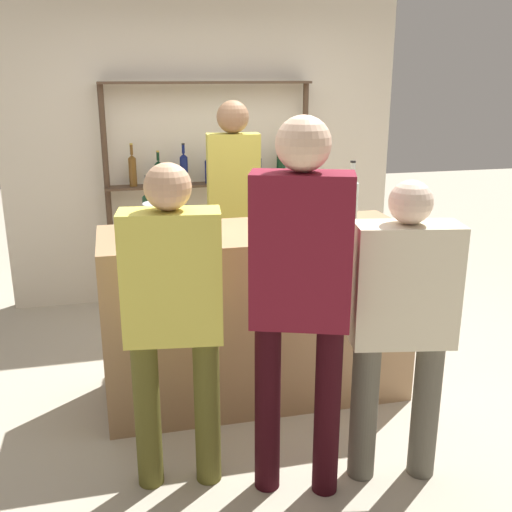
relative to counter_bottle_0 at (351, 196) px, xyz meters
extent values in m
plane|color=#B2A893|center=(-0.67, -0.16, -1.23)|extent=(16.00, 16.00, 0.00)
cube|color=#997551|center=(-0.67, -0.16, -0.69)|extent=(1.87, 0.68, 1.09)
cube|color=beige|center=(-0.67, 1.79, 0.17)|extent=(3.47, 0.12, 2.80)
cylinder|color=#4C3828|center=(-1.54, 1.61, -0.27)|extent=(0.05, 0.05, 1.93)
cylinder|color=#4C3828|center=(0.20, 1.61, -0.27)|extent=(0.05, 0.05, 1.93)
cube|color=#4C3828|center=(-0.67, 1.61, 0.69)|extent=(1.79, 0.18, 0.02)
cube|color=#4C3828|center=(-0.67, 1.61, -0.17)|extent=(1.79, 0.18, 0.02)
cylinder|color=brown|center=(-1.32, 1.61, -0.04)|extent=(0.07, 0.07, 0.24)
cone|color=brown|center=(-1.32, 1.61, 0.09)|extent=(0.07, 0.07, 0.03)
cylinder|color=brown|center=(-1.32, 1.61, 0.15)|extent=(0.02, 0.02, 0.08)
cylinder|color=gold|center=(-1.32, 1.61, 0.19)|extent=(0.03, 0.03, 0.01)
cylinder|color=black|center=(-1.11, 1.61, -0.07)|extent=(0.07, 0.07, 0.18)
cone|color=black|center=(-1.11, 1.61, 0.03)|extent=(0.07, 0.07, 0.03)
cylinder|color=black|center=(-1.11, 1.61, 0.08)|extent=(0.02, 0.02, 0.07)
cylinder|color=gold|center=(-1.11, 1.61, 0.13)|extent=(0.03, 0.03, 0.01)
cylinder|color=#0F1956|center=(-0.89, 1.61, -0.05)|extent=(0.07, 0.07, 0.23)
cone|color=#0F1956|center=(-0.89, 1.61, 0.09)|extent=(0.07, 0.07, 0.03)
cylinder|color=#0F1956|center=(-0.89, 1.61, 0.14)|extent=(0.03, 0.03, 0.08)
cylinder|color=black|center=(-0.89, 1.61, 0.18)|extent=(0.03, 0.03, 0.01)
cylinder|color=#0F1956|center=(-0.67, 1.61, -0.07)|extent=(0.07, 0.07, 0.19)
cone|color=#0F1956|center=(-0.67, 1.61, 0.05)|extent=(0.07, 0.07, 0.03)
cylinder|color=#0F1956|center=(-0.67, 1.61, 0.11)|extent=(0.03, 0.03, 0.09)
cylinder|color=gold|center=(-0.67, 1.61, 0.16)|extent=(0.03, 0.03, 0.01)
cylinder|color=brown|center=(-0.45, 1.61, -0.06)|extent=(0.07, 0.07, 0.21)
cone|color=brown|center=(-0.45, 1.61, 0.07)|extent=(0.07, 0.07, 0.03)
cylinder|color=brown|center=(-0.45, 1.61, 0.12)|extent=(0.03, 0.03, 0.08)
cylinder|color=#232328|center=(-0.45, 1.61, 0.16)|extent=(0.03, 0.03, 0.01)
cylinder|color=#0F1956|center=(-0.24, 1.61, -0.06)|extent=(0.07, 0.07, 0.20)
cone|color=#0F1956|center=(-0.24, 1.61, 0.05)|extent=(0.07, 0.07, 0.03)
cylinder|color=#0F1956|center=(-0.24, 1.61, 0.12)|extent=(0.03, 0.03, 0.10)
cylinder|color=gold|center=(-0.24, 1.61, 0.17)|extent=(0.03, 0.03, 0.01)
cylinder|color=black|center=(-0.02, 1.61, -0.05)|extent=(0.08, 0.08, 0.23)
cone|color=black|center=(-0.02, 1.61, 0.08)|extent=(0.08, 0.08, 0.04)
cylinder|color=black|center=(-0.02, 1.61, 0.14)|extent=(0.03, 0.03, 0.08)
cylinder|color=black|center=(-0.02, 1.61, 0.18)|extent=(0.03, 0.03, 0.01)
cylinder|color=silver|center=(0.00, 0.00, -0.03)|extent=(0.09, 0.09, 0.23)
cone|color=silver|center=(0.00, 0.00, 0.10)|extent=(0.09, 0.09, 0.04)
cylinder|color=silver|center=(0.00, 0.00, 0.17)|extent=(0.03, 0.03, 0.09)
cylinder|color=black|center=(0.00, 0.00, 0.22)|extent=(0.03, 0.03, 0.01)
cylinder|color=black|center=(-1.30, -0.09, -0.04)|extent=(0.07, 0.07, 0.22)
cone|color=black|center=(-1.30, -0.09, 0.09)|extent=(0.07, 0.07, 0.03)
cylinder|color=black|center=(-1.30, -0.09, 0.15)|extent=(0.03, 0.03, 0.08)
cylinder|color=black|center=(-1.30, -0.09, 0.19)|extent=(0.03, 0.03, 0.01)
cylinder|color=black|center=(-0.15, -0.33, -0.04)|extent=(0.09, 0.09, 0.21)
cone|color=black|center=(-0.15, -0.33, 0.08)|extent=(0.09, 0.09, 0.04)
cylinder|color=black|center=(-0.15, -0.33, 0.15)|extent=(0.03, 0.03, 0.09)
cylinder|color=maroon|center=(-0.15, -0.33, 0.20)|extent=(0.03, 0.03, 0.01)
cylinder|color=#B2B2B7|center=(-1.23, -0.23, -0.04)|extent=(0.20, 0.20, 0.20)
cylinder|color=#B2B2B7|center=(-1.23, -0.23, 0.06)|extent=(0.22, 0.22, 0.01)
cylinder|color=silver|center=(-0.98, -0.23, -0.07)|extent=(0.14, 0.14, 0.14)
sphere|color=tan|center=(-0.96, -0.23, -0.11)|extent=(0.02, 0.02, 0.02)
sphere|color=tan|center=(-1.01, -0.23, -0.13)|extent=(0.02, 0.02, 0.02)
sphere|color=tan|center=(-0.99, -0.27, -0.12)|extent=(0.02, 0.02, 0.02)
sphere|color=tan|center=(-1.03, -0.18, -0.07)|extent=(0.02, 0.02, 0.02)
cylinder|color=black|center=(-0.56, -1.17, -0.79)|extent=(0.13, 0.13, 0.89)
cylinder|color=black|center=(-0.83, -1.08, -0.79)|extent=(0.13, 0.13, 0.89)
cube|color=maroon|center=(-0.70, -1.12, 0.00)|extent=(0.49, 0.34, 0.70)
sphere|color=#DBB293|center=(-0.70, -1.12, 0.48)|extent=(0.24, 0.24, 0.24)
cylinder|color=brown|center=(-1.11, -0.95, -0.84)|extent=(0.13, 0.13, 0.79)
cylinder|color=brown|center=(-1.40, -0.92, -0.84)|extent=(0.13, 0.13, 0.79)
cube|color=#D1C64C|center=(-1.26, -0.94, -0.14)|extent=(0.48, 0.26, 0.62)
sphere|color=tan|center=(-1.26, -0.94, 0.28)|extent=(0.21, 0.21, 0.21)
cylinder|color=#575347|center=(-0.03, -1.16, -0.86)|extent=(0.14, 0.14, 0.75)
cylinder|color=#575347|center=(-0.34, -1.10, -0.86)|extent=(0.14, 0.14, 0.75)
cube|color=beige|center=(-0.18, -1.13, -0.19)|extent=(0.52, 0.30, 0.59)
sphere|color=beige|center=(-0.18, -1.13, 0.20)|extent=(0.20, 0.20, 0.20)
cylinder|color=brown|center=(-0.74, 0.83, -0.80)|extent=(0.11, 0.11, 0.88)
cylinder|color=brown|center=(-0.49, 0.81, -0.80)|extent=(0.11, 0.11, 0.88)
cube|color=#D1C64C|center=(-0.61, 0.82, -0.01)|extent=(0.40, 0.20, 0.69)
sphere|color=#936B4C|center=(-0.61, 0.82, 0.46)|extent=(0.24, 0.24, 0.24)
camera|label=1|loc=(-1.48, -3.55, 0.76)|focal=42.00mm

